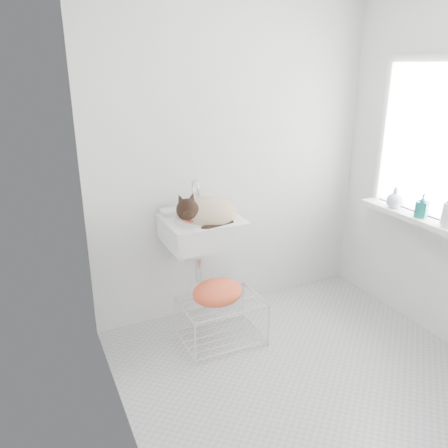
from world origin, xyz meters
name	(u,v)px	position (x,y,z in m)	size (l,w,h in m)	color
floor	(302,371)	(0.00, 0.00, 0.00)	(2.20, 2.00, 0.02)	#B6B6B7
back_wall	(234,150)	(0.00, 1.00, 1.25)	(2.20, 0.02, 2.50)	silver
left_wall	(111,205)	(-1.10, 0.00, 1.25)	(0.02, 2.00, 2.50)	silver
window_glass	(432,142)	(1.09, 0.20, 1.35)	(0.01, 0.80, 1.00)	white
window_frame	(431,142)	(1.07, 0.20, 1.35)	(0.04, 0.90, 1.10)	white
windowsill	(413,217)	(1.01, 0.20, 0.83)	(0.16, 0.88, 0.04)	white
sink	(202,218)	(-0.36, 0.74, 0.85)	(0.52, 0.45, 0.21)	white
faucet	(192,192)	(-0.36, 0.92, 0.99)	(0.19, 0.13, 0.19)	silver
cat	(205,213)	(-0.35, 0.72, 0.89)	(0.44, 0.36, 0.27)	tan
wire_rack	(221,322)	(-0.32, 0.52, 0.15)	(0.54, 0.38, 0.32)	silver
towel	(218,298)	(-0.36, 0.51, 0.35)	(0.35, 0.25, 0.15)	orange
bottle_a	(446,226)	(1.00, -0.08, 0.85)	(0.07, 0.07, 0.19)	white
bottle_b	(420,217)	(1.00, 0.13, 0.85)	(0.07, 0.08, 0.17)	#116F6B
bottle_c	(393,207)	(1.00, 0.38, 0.85)	(0.12, 0.12, 0.15)	silver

